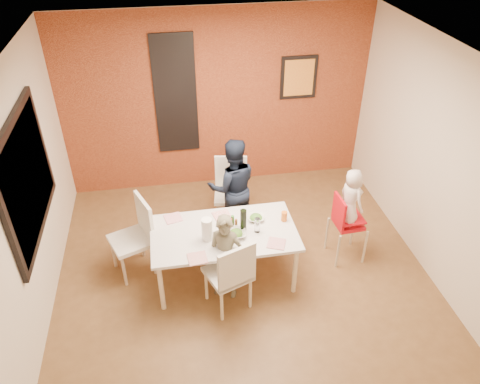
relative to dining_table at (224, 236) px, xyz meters
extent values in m
plane|color=brown|center=(0.23, -0.04, -0.64)|extent=(4.50, 4.50, 0.00)
cube|color=silver|center=(0.23, -0.04, 2.06)|extent=(4.50, 4.50, 0.02)
cube|color=beige|center=(0.23, 2.21, 0.71)|extent=(4.50, 0.02, 2.70)
cube|color=beige|center=(0.23, -2.29, 0.71)|extent=(4.50, 0.02, 2.70)
cube|color=beige|center=(-2.02, -0.04, 0.71)|extent=(0.02, 4.50, 2.70)
cube|color=beige|center=(2.48, -0.04, 0.71)|extent=(0.02, 4.50, 2.70)
cube|color=maroon|center=(0.23, 2.19, 0.71)|extent=(4.50, 0.02, 2.70)
cube|color=black|center=(-1.99, 0.16, 0.91)|extent=(0.05, 1.70, 1.30)
cube|color=black|center=(-1.97, 0.16, 0.91)|extent=(0.02, 1.55, 1.15)
cube|color=silver|center=(-0.37, 2.18, 0.86)|extent=(0.55, 0.03, 1.70)
cube|color=black|center=(-0.37, 2.17, 0.86)|extent=(0.60, 0.03, 1.76)
cube|color=black|center=(1.43, 2.17, 1.01)|extent=(0.54, 0.03, 0.64)
cube|color=gold|center=(1.43, 2.16, 1.01)|extent=(0.44, 0.01, 0.54)
cube|color=silver|center=(0.00, 0.00, 0.04)|extent=(1.68, 0.94, 0.04)
cylinder|color=beige|center=(-0.76, -0.39, -0.31)|extent=(0.06, 0.06, 0.66)
cylinder|color=beige|center=(-0.77, 0.39, -0.31)|extent=(0.06, 0.06, 0.66)
cylinder|color=beige|center=(0.77, -0.39, -0.31)|extent=(0.06, 0.06, 0.66)
cylinder|color=beige|center=(0.76, 0.39, -0.31)|extent=(0.06, 0.06, 0.66)
cube|color=silver|center=(-0.02, -0.43, -0.18)|extent=(0.58, 0.58, 0.05)
cube|color=silver|center=(0.05, -0.62, 0.07)|extent=(0.43, 0.20, 0.51)
cylinder|color=beige|center=(0.08, -0.20, -0.42)|extent=(0.04, 0.04, 0.44)
cylinder|color=beige|center=(0.21, -0.54, -0.42)|extent=(0.04, 0.04, 0.44)
cylinder|color=beige|center=(-0.26, -0.33, -0.42)|extent=(0.04, 0.04, 0.44)
cylinder|color=beige|center=(-0.13, -0.67, -0.42)|extent=(0.04, 0.04, 0.44)
cube|color=white|center=(0.25, 1.07, -0.19)|extent=(0.51, 0.51, 0.05)
cube|color=white|center=(0.28, 1.27, 0.07)|extent=(0.44, 0.11, 0.50)
cylinder|color=beige|center=(0.04, 0.92, -0.42)|extent=(0.04, 0.04, 0.43)
cylinder|color=beige|center=(0.10, 1.28, -0.42)|extent=(0.04, 0.04, 0.43)
cylinder|color=beige|center=(0.40, 0.86, -0.42)|extent=(0.04, 0.04, 0.43)
cylinder|color=beige|center=(0.46, 1.22, -0.42)|extent=(0.04, 0.04, 0.43)
cube|color=white|center=(-1.09, 0.30, -0.16)|extent=(0.60, 0.60, 0.05)
cube|color=white|center=(-0.89, 0.38, 0.10)|extent=(0.21, 0.44, 0.52)
cylinder|color=tan|center=(-1.33, 0.41, -0.41)|extent=(0.04, 0.04, 0.45)
cylinder|color=tan|center=(-0.98, 0.55, -0.41)|extent=(0.04, 0.04, 0.45)
cylinder|color=tan|center=(-1.19, 0.06, -0.41)|extent=(0.04, 0.04, 0.45)
cylinder|color=tan|center=(-0.84, 0.20, -0.41)|extent=(0.04, 0.04, 0.45)
cube|color=red|center=(1.57, 0.11, -0.11)|extent=(0.34, 0.34, 0.05)
cube|color=red|center=(1.42, 0.11, 0.10)|extent=(0.05, 0.32, 0.38)
cube|color=red|center=(1.57, 0.11, -0.02)|extent=(0.34, 0.34, 0.02)
cylinder|color=tan|center=(1.77, -0.05, -0.39)|extent=(0.03, 0.03, 0.50)
cylinder|color=tan|center=(1.40, -0.08, -0.39)|extent=(0.03, 0.03, 0.50)
cylinder|color=tan|center=(1.74, 0.31, -0.39)|extent=(0.03, 0.03, 0.50)
cylinder|color=tan|center=(1.38, 0.28, -0.39)|extent=(0.03, 0.03, 0.50)
imported|color=brown|center=(-0.02, -0.27, -0.08)|extent=(0.47, 0.39, 1.10)
imported|color=black|center=(0.25, 0.91, 0.06)|extent=(0.68, 0.53, 1.38)
imported|color=silver|center=(1.55, 0.11, 0.28)|extent=(0.34, 0.42, 0.74)
cube|color=silver|center=(-0.34, -0.40, 0.07)|extent=(0.22, 0.22, 0.01)
cube|color=white|center=(0.02, 0.31, 0.07)|extent=(0.24, 0.24, 0.01)
cube|color=silver|center=(0.55, -0.31, 0.07)|extent=(0.26, 0.26, 0.01)
cube|color=white|center=(-0.56, 0.35, 0.07)|extent=(0.23, 0.23, 0.01)
imported|color=silver|center=(0.13, -0.09, 0.09)|extent=(0.25, 0.25, 0.06)
imported|color=white|center=(0.41, 0.16, 0.09)|extent=(0.22, 0.22, 0.05)
cylinder|color=black|center=(0.23, 0.00, 0.20)|extent=(0.07, 0.07, 0.28)
cylinder|color=white|center=(0.00, -0.25, 0.15)|extent=(0.06, 0.06, 0.18)
cylinder|color=white|center=(0.38, -0.06, 0.15)|extent=(0.06, 0.06, 0.19)
cylinder|color=white|center=(-0.20, -0.09, 0.20)|extent=(0.12, 0.12, 0.27)
cylinder|color=red|center=(0.08, 0.03, 0.14)|extent=(0.04, 0.04, 0.15)
cylinder|color=#327627|center=(0.12, 0.08, 0.14)|extent=(0.04, 0.04, 0.15)
cylinder|color=brown|center=(0.15, 0.04, 0.13)|extent=(0.03, 0.03, 0.13)
cylinder|color=orange|center=(0.74, 0.09, 0.12)|extent=(0.07, 0.07, 0.12)
camera|label=1|loc=(-0.53, -4.15, 3.47)|focal=35.00mm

